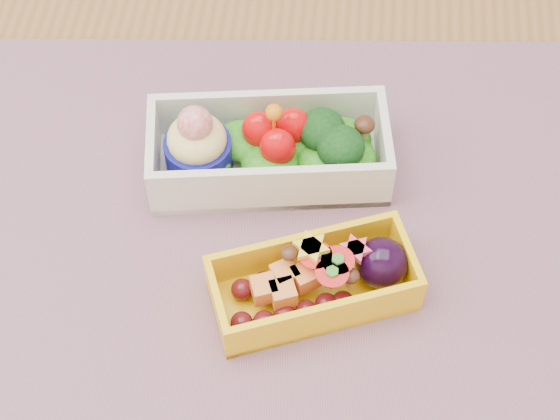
# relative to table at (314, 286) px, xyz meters

# --- Properties ---
(table) EXTENTS (1.20, 0.80, 0.75)m
(table) POSITION_rel_table_xyz_m (0.00, 0.00, 0.00)
(table) COLOR brown
(table) RESTS_ON ground
(placemat) EXTENTS (0.60, 0.48, 0.00)m
(placemat) POSITION_rel_table_xyz_m (-0.04, -0.02, 0.10)
(placemat) COLOR #8E626C
(placemat) RESTS_ON table
(bento_white) EXTENTS (0.20, 0.11, 0.08)m
(bento_white) POSITION_rel_table_xyz_m (-0.04, 0.05, 0.13)
(bento_white) COLOR silver
(bento_white) RESTS_ON placemat
(bento_yellow) EXTENTS (0.16, 0.11, 0.05)m
(bento_yellow) POSITION_rel_table_xyz_m (0.00, -0.07, 0.12)
(bento_yellow) COLOR yellow
(bento_yellow) RESTS_ON placemat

